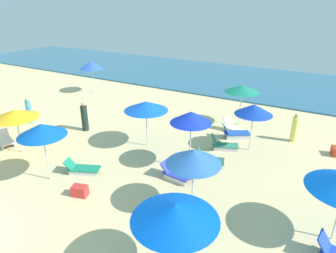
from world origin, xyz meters
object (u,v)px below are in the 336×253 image
object	(u,v)px
lounge_chair_3_0	(233,128)
umbrella_4	(41,130)
umbrella_3	(242,89)
umbrella_7	(15,114)
umbrella_6	(194,157)
cooler_box_0	(80,191)
lounge_chair_2_0	(209,160)
beachgoer_1	(29,111)
lounge_chair_4_0	(82,168)
beachgoer_0	(85,117)
umbrella_2	(191,117)
umbrella_1	(146,106)
lounge_chair_2_1	(176,173)
umbrella_8	(254,110)
lounge_chair_8_1	(235,133)
cooler_box_1	(336,151)
beachgoer_2	(295,129)
lounge_chair_6_0	(182,220)
umbrella_5	(92,65)
umbrella_0	(175,212)
lounge_chair_8_0	(223,145)
lounge_chair_7_0	(5,140)

from	to	relation	value
lounge_chair_3_0	umbrella_4	bearing A→B (deg)	171.02
umbrella_3	umbrella_7	xyz separation A→B (m)	(-8.30, -8.63, -0.24)
umbrella_6	cooler_box_0	world-z (taller)	umbrella_6
lounge_chair_2_0	beachgoer_1	size ratio (longest dim) A/B	0.87
lounge_chair_4_0	beachgoer_0	xyz separation A→B (m)	(-3.13, 3.54, 0.56)
umbrella_2	umbrella_1	bearing A→B (deg)	162.51
lounge_chair_2_1	umbrella_8	xyz separation A→B (m)	(2.00, 4.12, 1.90)
lounge_chair_8_1	cooler_box_1	world-z (taller)	lounge_chair_8_1
umbrella_3	beachgoer_2	distance (m)	3.61
lounge_chair_6_0	umbrella_8	bearing A→B (deg)	-27.07
umbrella_5	beachgoer_1	bearing A→B (deg)	-81.79
lounge_chair_3_0	lounge_chair_6_0	bearing A→B (deg)	-150.89
lounge_chair_2_0	lounge_chair_6_0	size ratio (longest dim) A/B	0.94
lounge_chair_3_0	lounge_chair_2_0	bearing A→B (deg)	-154.62
umbrella_4	cooler_box_0	bearing A→B (deg)	-6.84
beachgoer_0	umbrella_4	bearing A→B (deg)	-9.71
umbrella_7	umbrella_8	distance (m)	11.31
umbrella_0	umbrella_8	xyz separation A→B (m)	(-0.27, 8.48, -0.05)
lounge_chair_8_0	cooler_box_1	world-z (taller)	lounge_chair_8_0
umbrella_0	beachgoer_2	distance (m)	10.83
cooler_box_0	umbrella_6	bearing A→B (deg)	2.56
beachgoer_0	lounge_chair_3_0	bearing A→B (deg)	81.08
lounge_chair_8_1	cooler_box_1	xyz separation A→B (m)	(4.88, 0.47, -0.06)
beachgoer_1	lounge_chair_3_0	bearing A→B (deg)	90.16
lounge_chair_3_0	cooler_box_0	size ratio (longest dim) A/B	2.33
umbrella_8	cooler_box_0	world-z (taller)	umbrella_8
lounge_chair_8_0	beachgoer_1	bearing A→B (deg)	81.10
umbrella_3	lounge_chair_3_0	bearing A→B (deg)	-88.53
lounge_chair_3_0	beachgoer_1	distance (m)	12.25
lounge_chair_2_0	lounge_chair_2_1	world-z (taller)	lounge_chair_2_0
lounge_chair_4_0	umbrella_7	world-z (taller)	umbrella_7
lounge_chair_3_0	umbrella_7	bearing A→B (deg)	154.56
umbrella_2	lounge_chair_8_1	distance (m)	4.65
umbrella_4	lounge_chair_6_0	distance (m)	6.50
umbrella_6	umbrella_4	bearing A→B (deg)	-169.45
umbrella_0	umbrella_3	bearing A→B (deg)	98.58
beachgoer_0	umbrella_3	bearing A→B (deg)	87.52
lounge_chair_4_0	cooler_box_0	size ratio (longest dim) A/B	2.67
umbrella_6	lounge_chair_2_1	bearing A→B (deg)	134.05
cooler_box_0	lounge_chair_2_1	bearing A→B (deg)	31.28
beachgoer_0	cooler_box_0	bearing A→B (deg)	5.03
lounge_chair_4_0	lounge_chair_7_0	world-z (taller)	lounge_chair_7_0
lounge_chair_7_0	beachgoer_0	bearing A→B (deg)	-12.63
umbrella_7	beachgoer_0	size ratio (longest dim) A/B	1.31
umbrella_8	lounge_chair_2_1	bearing A→B (deg)	-115.90
lounge_chair_2_1	umbrella_8	distance (m)	4.96
umbrella_2	beachgoer_1	distance (m)	10.93
lounge_chair_2_0	lounge_chair_7_0	bearing A→B (deg)	90.91
umbrella_0	beachgoer_2	world-z (taller)	umbrella_0
lounge_chair_6_0	umbrella_1	bearing A→B (deg)	20.55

